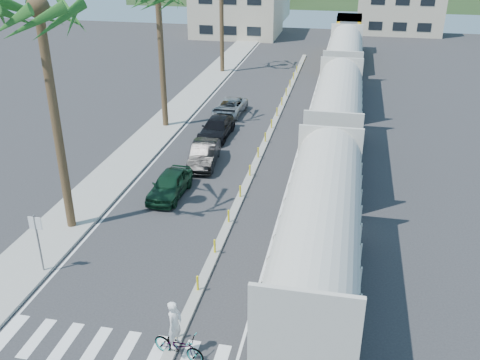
# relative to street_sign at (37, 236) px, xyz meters

# --- Properties ---
(ground) EXTENTS (140.00, 140.00, 0.00)m
(ground) POSITION_rel_street_sign_xyz_m (7.30, -2.00, -1.97)
(ground) COLOR #28282B
(ground) RESTS_ON ground
(sidewalk) EXTENTS (3.00, 90.00, 0.15)m
(sidewalk) POSITION_rel_street_sign_xyz_m (-1.20, 23.00, -1.90)
(sidewalk) COLOR gray
(sidewalk) RESTS_ON ground
(rails) EXTENTS (1.56, 100.00, 0.06)m
(rails) POSITION_rel_street_sign_xyz_m (12.30, 26.00, -1.94)
(rails) COLOR black
(rails) RESTS_ON ground
(median) EXTENTS (0.45, 60.00, 0.85)m
(median) POSITION_rel_street_sign_xyz_m (7.30, 17.96, -1.88)
(median) COLOR gray
(median) RESTS_ON ground
(crosswalk) EXTENTS (14.00, 2.20, 0.01)m
(crosswalk) POSITION_rel_street_sign_xyz_m (7.30, -4.00, -1.97)
(crosswalk) COLOR silver
(crosswalk) RESTS_ON ground
(lane_markings) EXTENTS (9.42, 90.00, 0.01)m
(lane_markings) POSITION_rel_street_sign_xyz_m (5.15, 23.00, -1.97)
(lane_markings) COLOR silver
(lane_markings) RESTS_ON ground
(freight_train) EXTENTS (3.00, 60.94, 5.85)m
(freight_train) POSITION_rel_street_sign_xyz_m (12.30, 20.37, 0.93)
(freight_train) COLOR beige
(freight_train) RESTS_ON ground
(street_sign) EXTENTS (0.60, 0.08, 3.00)m
(street_sign) POSITION_rel_street_sign_xyz_m (0.00, 0.00, 0.00)
(street_sign) COLOR slate
(street_sign) RESTS_ON ground
(car_lead) EXTENTS (2.04, 4.45, 1.48)m
(car_lead) POSITION_rel_street_sign_xyz_m (3.20, 8.58, -1.23)
(car_lead) COLOR black
(car_lead) RESTS_ON ground
(car_second) EXTENTS (2.51, 4.90, 1.51)m
(car_second) POSITION_rel_street_sign_xyz_m (3.97, 13.40, -1.22)
(car_second) COLOR black
(car_second) RESTS_ON ground
(car_third) EXTENTS (2.19, 5.04, 1.44)m
(car_third) POSITION_rel_street_sign_xyz_m (3.52, 18.58, -1.25)
(car_third) COLOR black
(car_third) RESTS_ON ground
(car_rear) EXTENTS (2.83, 4.95, 1.29)m
(car_rear) POSITION_rel_street_sign_xyz_m (3.31, 23.99, -1.33)
(car_rear) COLOR #A3A5A8
(car_rear) RESTS_ON ground
(cyclist) EXTENTS (1.73, 2.43, 2.45)m
(cyclist) POSITION_rel_street_sign_xyz_m (7.66, -3.83, -1.20)
(cyclist) COLOR #9EA0A5
(cyclist) RESTS_ON ground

